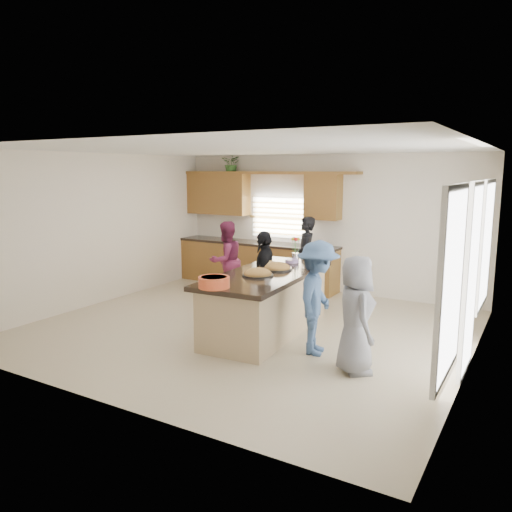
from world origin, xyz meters
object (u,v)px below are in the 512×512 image
Objects in this scene: woman_left_front at (264,276)px; woman_right_back at (318,298)px; salad_bowl at (214,282)px; woman_right_front at (356,315)px; woman_left_mid at (226,260)px; woman_left_back at (306,257)px; island at (266,304)px.

woman_right_back is (1.38, -0.98, 0.03)m from woman_left_front.
salad_bowl is 1.88m from woman_right_front.
salad_bowl is 0.28× the size of woman_left_front.
woman_left_mid reaches higher than woman_left_front.
woman_left_back is 1.06× the size of woman_left_front.
woman_left_mid is at bearing 44.25° from woman_right_back.
salad_bowl is 0.27× the size of woman_left_mid.
woman_right_front is at bearing 28.50° from woman_left_front.
salad_bowl is at bearing -98.76° from island.
woman_right_back is (1.45, -2.77, -0.02)m from woman_left_back.
woman_right_back reaches higher than woman_right_front.
woman_left_back is 1.02× the size of woman_right_back.
woman_left_front is at bearing 20.14° from woman_right_front.
woman_left_mid is 0.97× the size of woman_right_back.
island is 1.73× the size of woman_left_back.
woman_right_back is (1.14, 0.80, -0.25)m from salad_bowl.
woman_right_front is at bearing 7.53° from woman_left_back.
woman_left_front is (1.33, -0.86, -0.01)m from woman_left_mid.
woman_right_back reaches higher than island.
woman_right_back is 1.06× the size of woman_right_front.
island is at bearing 3.90° from woman_left_front.
woman_left_back is 1.79m from woman_left_front.
woman_left_front is 1.03× the size of woman_right_front.
island is 1.83× the size of woman_left_front.
island is 1.77× the size of woman_right_back.
island is 2.41m from woman_left_back.
woman_left_mid is (-1.26, -0.93, -0.04)m from woman_left_back.
island is at bearing 84.64° from salad_bowl.
woman_left_back is at bearing 96.89° from island.
woman_left_mid is at bearing 136.57° from island.
woman_right_back reaches higher than salad_bowl.
salad_bowl is at bearing 113.30° from woman_right_back.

